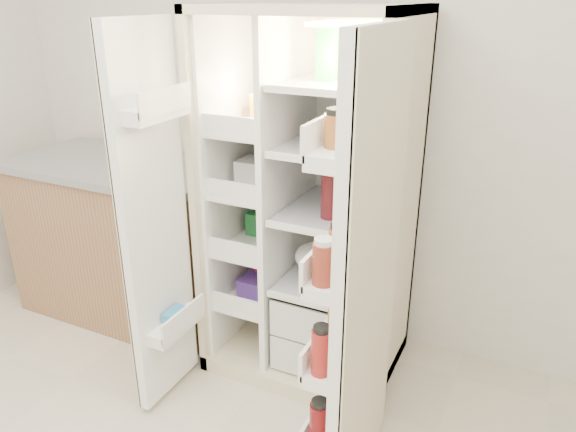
% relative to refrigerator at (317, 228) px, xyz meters
% --- Properties ---
extents(wall_back, '(4.00, 0.02, 2.70)m').
position_rel_refrigerator_xyz_m(wall_back, '(-0.15, 0.35, 0.60)').
color(wall_back, silver).
rests_on(wall_back, floor).
extents(refrigerator, '(0.92, 0.70, 1.80)m').
position_rel_refrigerator_xyz_m(refrigerator, '(0.00, 0.00, 0.00)').
color(refrigerator, beige).
rests_on(refrigerator, floor).
extents(freezer_door, '(0.15, 0.40, 1.72)m').
position_rel_refrigerator_xyz_m(freezer_door, '(-0.51, -0.60, 0.15)').
color(freezer_door, white).
rests_on(freezer_door, floor).
extents(fridge_door, '(0.17, 0.58, 1.72)m').
position_rel_refrigerator_xyz_m(fridge_door, '(0.47, -0.70, 0.12)').
color(fridge_door, white).
rests_on(fridge_door, floor).
extents(kitchen_counter, '(1.31, 0.70, 0.95)m').
position_rel_refrigerator_xyz_m(kitchen_counter, '(-1.20, -0.07, -0.27)').
color(kitchen_counter, '#956C4A').
rests_on(kitchen_counter, floor).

